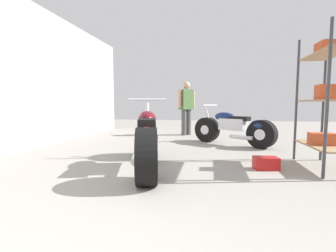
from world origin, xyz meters
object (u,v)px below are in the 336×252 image
object	(u,v)px
mechanic_in_blue	(186,105)
motorcycle_black_naked	(234,128)
motorcycle_maroon_cruiser	(147,140)
red_toolbox	(266,163)

from	to	relation	value
mechanic_in_blue	motorcycle_black_naked	bearing A→B (deg)	-52.44
motorcycle_maroon_cruiser	red_toolbox	size ratio (longest dim) A/B	6.49
motorcycle_black_naked	red_toolbox	xyz separation A→B (m)	(0.27, -2.09, -0.29)
motorcycle_maroon_cruiser	red_toolbox	world-z (taller)	motorcycle_maroon_cruiser
motorcycle_black_naked	red_toolbox	world-z (taller)	motorcycle_black_naked
motorcycle_black_naked	mechanic_in_blue	world-z (taller)	mechanic_in_blue
motorcycle_maroon_cruiser	mechanic_in_blue	world-z (taller)	mechanic_in_blue
motorcycle_maroon_cruiser	mechanic_in_blue	xyz separation A→B (m)	(0.20, 3.97, 0.48)
motorcycle_maroon_cruiser	mechanic_in_blue	distance (m)	4.01
motorcycle_black_naked	mechanic_in_blue	size ratio (longest dim) A/B	1.11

